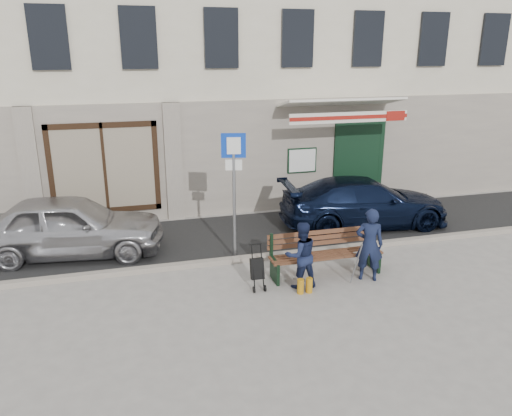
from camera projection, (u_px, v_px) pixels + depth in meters
name	position (u px, v px, depth m)	size (l,w,h in m)	color
ground	(276.00, 290.00, 9.86)	(80.00, 80.00, 0.00)	#9E9991
asphalt_lane	(240.00, 235.00, 12.71)	(60.00, 3.20, 0.01)	#282828
curb	(256.00, 258.00, 11.22)	(60.00, 0.18, 0.12)	#9E9384
building	(200.00, 35.00, 16.11)	(20.00, 8.27, 10.00)	beige
car_silver	(70.00, 226.00, 11.31)	(1.67, 4.16, 1.42)	#B6B5BA
car_navy	(364.00, 202.00, 13.25)	(1.82, 4.47, 1.30)	black
parking_sign	(234.00, 176.00, 10.77)	(0.52, 0.15, 2.85)	gray
bench	(324.00, 255.00, 10.37)	(2.40, 1.17, 0.98)	brown
man	(369.00, 245.00, 10.08)	(0.56, 0.37, 1.53)	#131B36
woman	(301.00, 255.00, 9.79)	(0.66, 0.51, 1.36)	#161E3D
stroller	(257.00, 270.00, 9.80)	(0.26, 0.38, 0.90)	black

